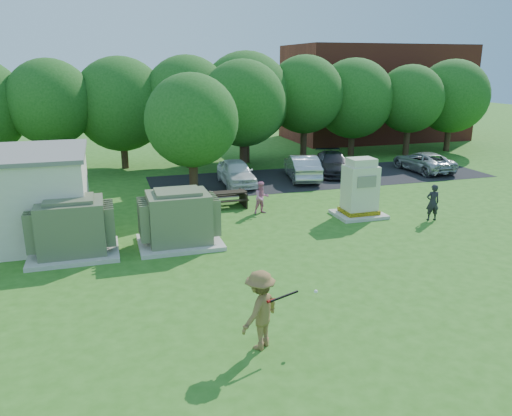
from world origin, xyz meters
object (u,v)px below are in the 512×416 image
object	(u,v)px
transformer_right	(179,219)
car_white	(236,172)
generator_cabinet	(360,191)
car_silver_b	(423,162)
car_silver_a	(302,167)
batter	(260,310)
transformer_left	(72,229)
picnic_table	(228,197)
person_at_picnic	(262,198)
car_dark	(333,163)
person_by_generator	(433,202)

from	to	relation	value
transformer_right	car_white	xyz separation A→B (m)	(4.44, 8.60, -0.28)
car_white	generator_cabinet	bearing A→B (deg)	-62.19
car_white	car_silver_b	size ratio (longest dim) A/B	0.92
car_silver_a	batter	bearing A→B (deg)	76.33
transformer_right	car_white	size ratio (longest dim) A/B	0.74
transformer_left	car_silver_b	xyz separation A→B (m)	(20.18, 8.68, -0.36)
picnic_table	car_white	bearing A→B (deg)	70.35
person_at_picnic	car_white	bearing A→B (deg)	78.35
car_dark	generator_cabinet	bearing A→B (deg)	-92.02
batter	person_by_generator	world-z (taller)	batter
picnic_table	person_by_generator	distance (m)	9.05
person_at_picnic	car_silver_b	bearing A→B (deg)	16.71
transformer_left	transformer_right	bearing A→B (deg)	0.00
picnic_table	batter	xyz separation A→B (m)	(-2.20, -11.93, 0.51)
transformer_left	car_silver_a	bearing A→B (deg)	35.82
transformer_right	car_white	distance (m)	9.68
generator_cabinet	car_silver_a	bearing A→B (deg)	87.28
transformer_left	picnic_table	size ratio (longest dim) A/B	1.77
batter	car_silver_a	size ratio (longest dim) A/B	0.44
car_dark	person_at_picnic	bearing A→B (deg)	-118.96
batter	car_silver_a	xyz separation A→B (m)	(7.68, 16.29, -0.24)
car_silver_b	batter	bearing A→B (deg)	43.61
batter	car_dark	bearing A→B (deg)	-158.88
car_dark	car_silver_b	distance (m)	5.79
batter	person_at_picnic	bearing A→B (deg)	-146.42
car_silver_a	car_dark	size ratio (longest dim) A/B	0.98
picnic_table	batter	size ratio (longest dim) A/B	0.88
picnic_table	car_silver_b	bearing A→B (deg)	17.58
transformer_left	car_silver_b	size ratio (longest dim) A/B	0.68
transformer_right	car_white	world-z (taller)	transformer_right
generator_cabinet	picnic_table	bearing A→B (deg)	148.77
transformer_right	batter	world-z (taller)	transformer_right
person_at_picnic	transformer_left	bearing A→B (deg)	-167.90
generator_cabinet	car_silver_a	xyz separation A→B (m)	(0.35, 7.47, -0.41)
transformer_left	person_by_generator	bearing A→B (deg)	-0.68
person_at_picnic	car_white	size ratio (longest dim) A/B	0.36
picnic_table	person_by_generator	size ratio (longest dim) A/B	1.08
car_white	car_dark	world-z (taller)	car_white
person_by_generator	car_silver_b	xyz separation A→B (m)	(5.72, 8.85, -0.17)
person_by_generator	car_dark	xyz separation A→B (m)	(0.00, 9.74, -0.14)
transformer_right	generator_cabinet	xyz separation A→B (m)	(8.07, 1.28, 0.16)
transformer_left	car_dark	world-z (taller)	transformer_left
person_at_picnic	car_dark	size ratio (longest dim) A/B	0.33
person_at_picnic	car_silver_b	size ratio (longest dim) A/B	0.33
person_by_generator	car_dark	bearing A→B (deg)	-78.31
generator_cabinet	car_white	world-z (taller)	generator_cabinet
picnic_table	generator_cabinet	bearing A→B (deg)	-31.23
picnic_table	person_by_generator	xyz separation A→B (m)	(7.81, -4.56, 0.33)
car_white	car_dark	size ratio (longest dim) A/B	0.91
car_white	car_silver_b	bearing A→B (deg)	1.84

